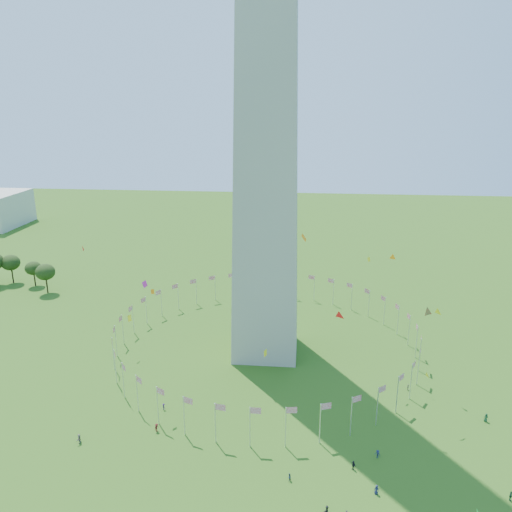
# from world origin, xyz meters

# --- Properties ---
(ground) EXTENTS (600.00, 600.00, 0.00)m
(ground) POSITION_xyz_m (0.00, 0.00, 0.00)
(ground) COLOR #295112
(ground) RESTS_ON ground
(washington_monument) EXTENTS (16.80, 16.80, 169.00)m
(washington_monument) POSITION_xyz_m (0.00, 50.00, 84.50)
(washington_monument) COLOR #ABA598
(washington_monument) RESTS_ON ground
(flag_ring) EXTENTS (80.24, 80.24, 9.00)m
(flag_ring) POSITION_xyz_m (-0.00, 50.00, 4.50)
(flag_ring) COLOR silver
(flag_ring) RESTS_ON ground
(crowd) EXTENTS (95.39, 52.33, 1.93)m
(crowd) POSITION_xyz_m (9.36, 1.46, 0.88)
(crowd) COLOR black
(crowd) RESTS_ON ground
(kites_aloft) EXTENTS (112.96, 68.63, 33.92)m
(kites_aloft) POSITION_xyz_m (14.72, 27.07, 20.11)
(kites_aloft) COLOR red
(kites_aloft) RESTS_ON ground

